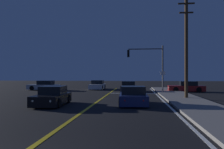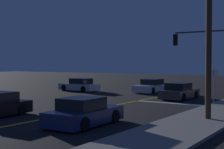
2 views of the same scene
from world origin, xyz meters
TOP-DOWN VIEW (x-y plane):
  - sidewalk_right at (7.16, 12.29)m, footprint 3.20×44.23m
  - lane_line_center at (0.00, 12.29)m, footprint 0.20×41.77m
  - lane_line_edge_right at (5.31, 12.29)m, footprint 0.16×41.77m
  - stop_bar at (2.78, 23.07)m, footprint 5.56×0.50m
  - car_following_oncoming_silver at (-9.73, 27.86)m, footprint 4.49×2.08m
  - car_lead_oncoming_charcoal at (2.16, 26.18)m, footprint 2.06×4.28m
  - car_mid_block_white at (-2.61, 30.53)m, footprint 2.03×4.68m
  - car_distant_tail_navy at (2.86, 12.68)m, footprint 2.13×4.32m
  - traffic_signal_near_right at (4.76, 25.37)m, footprint 4.46×0.28m
  - utility_pole_right at (7.46, 16.97)m, footprint 1.43×0.30m
  - street_sign_corner at (6.06, 22.57)m, footprint 0.56×0.10m

SIDE VIEW (x-z plane):
  - lane_line_center at x=0.00m, z-range 0.00..0.01m
  - lane_line_edge_right at x=5.31m, z-range 0.00..0.01m
  - stop_bar at x=2.78m, z-range 0.00..0.01m
  - sidewalk_right at x=7.16m, z-range 0.00..0.15m
  - car_lead_oncoming_charcoal at x=2.16m, z-range -0.09..1.25m
  - car_distant_tail_navy at x=2.86m, z-range -0.09..1.25m
  - car_following_oncoming_silver at x=-9.73m, z-range -0.09..1.25m
  - car_mid_block_white at x=-2.61m, z-range -0.09..1.25m
  - street_sign_corner at x=6.06m, z-range 0.44..3.01m
  - traffic_signal_near_right at x=4.76m, z-range 1.00..6.75m
  - utility_pole_right at x=7.46m, z-range 0.16..9.17m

